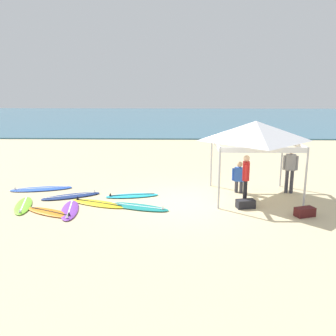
{
  "coord_description": "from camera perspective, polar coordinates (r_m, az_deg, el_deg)",
  "views": [
    {
      "loc": [
        -0.45,
        -11.98,
        3.96
      ],
      "look_at": [
        -0.77,
        0.95,
        1.0
      ],
      "focal_mm": 38.73,
      "sensor_mm": 36.0,
      "label": 1
    }
  ],
  "objects": [
    {
      "name": "person_blue",
      "position": [
        13.81,
        11.14,
        -1.2
      ],
      "size": [
        0.53,
        0.32,
        1.2
      ],
      "color": "#383842",
      "rests_on": "ground"
    },
    {
      "name": "surfboard_teal",
      "position": [
        12.09,
        -4.78,
        -6.1
      ],
      "size": [
        2.27,
        1.27,
        0.19
      ],
      "color": "#19847F",
      "rests_on": "ground"
    },
    {
      "name": "person_red",
      "position": [
        12.36,
        12.14,
        -1.31
      ],
      "size": [
        0.27,
        0.54,
        1.71
      ],
      "color": "black",
      "rests_on": "ground"
    },
    {
      "name": "ground_plane",
      "position": [
        12.63,
        3.41,
        -5.42
      ],
      "size": [
        80.0,
        80.0,
        0.0
      ],
      "primitive_type": "plane",
      "color": "beige"
    },
    {
      "name": "canopy_tent",
      "position": [
        13.14,
        13.6,
        5.65
      ],
      "size": [
        2.9,
        2.9,
        2.75
      ],
      "color": "#B7B7BC",
      "rests_on": "ground"
    },
    {
      "name": "gear_bag_by_pole",
      "position": [
        12.04,
        20.73,
        -6.48
      ],
      "size": [
        0.67,
        0.51,
        0.28
      ],
      "primitive_type": "cube",
      "rotation": [
        0.0,
        0.0,
        0.35
      ],
      "color": "#4C1919",
      "rests_on": "ground"
    },
    {
      "name": "surfboard_yellow",
      "position": [
        12.61,
        -10.89,
        -5.49
      ],
      "size": [
        2.19,
        1.33,
        0.19
      ],
      "color": "yellow",
      "rests_on": "ground"
    },
    {
      "name": "surfboard_lime",
      "position": [
        13.1,
        -21.81,
        -5.49
      ],
      "size": [
        1.0,
        1.98,
        0.19
      ],
      "color": "#7AD12D",
      "rests_on": "ground"
    },
    {
      "name": "surfboard_cyan",
      "position": [
        13.3,
        -5.72,
        -4.34
      ],
      "size": [
        1.98,
        0.87,
        0.19
      ],
      "color": "#23B2CC",
      "rests_on": "ground"
    },
    {
      "name": "surfboard_blue",
      "position": [
        14.92,
        -19.35,
        -3.11
      ],
      "size": [
        2.4,
        1.15,
        0.19
      ],
      "color": "blue",
      "rests_on": "ground"
    },
    {
      "name": "surfboard_navy",
      "position": [
        13.65,
        -14.99,
        -4.27
      ],
      "size": [
        2.14,
        1.41,
        0.19
      ],
      "color": "navy",
      "rests_on": "ground"
    },
    {
      "name": "gear_bag_near_tent",
      "position": [
        12.28,
        12.11,
        -5.53
      ],
      "size": [
        0.65,
        0.44,
        0.28
      ],
      "primitive_type": "cube",
      "rotation": [
        0.0,
        0.0,
        0.21
      ],
      "color": "#232328",
      "rests_on": "ground"
    },
    {
      "name": "surfboard_purple",
      "position": [
        12.17,
        -15.21,
        -6.4
      ],
      "size": [
        0.9,
        2.05,
        0.19
      ],
      "color": "purple",
      "rests_on": "ground"
    },
    {
      "name": "sea",
      "position": [
        44.97,
        2.02,
        7.88
      ],
      "size": [
        80.0,
        36.0,
        0.1
      ],
      "primitive_type": "cube",
      "color": "#386B84",
      "rests_on": "ground"
    },
    {
      "name": "person_grey",
      "position": [
        14.18,
        18.67,
        0.1
      ],
      "size": [
        0.54,
        0.28,
        1.71
      ],
      "color": "#383842",
      "rests_on": "ground"
    },
    {
      "name": "surfboard_orange",
      "position": [
        12.12,
        -18.0,
        -6.66
      ],
      "size": [
        1.94,
        1.31,
        0.19
      ],
      "color": "orange",
      "rests_on": "ground"
    }
  ]
}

